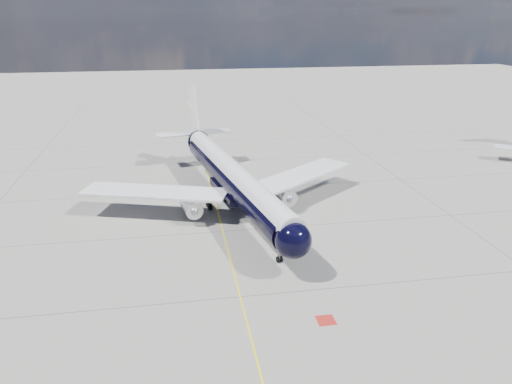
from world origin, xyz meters
TOP-DOWN VIEW (x-y plane):
  - ground at (0.00, 30.00)m, footprint 320.00×320.00m
  - taxiway_centerline at (0.00, 25.00)m, footprint 0.16×160.00m
  - red_marking at (6.80, -10.00)m, footprint 1.60×1.60m
  - main_airliner at (2.09, 18.33)m, footprint 38.81×47.73m

SIDE VIEW (x-z plane):
  - ground at x=0.00m, z-range 0.00..0.00m
  - taxiway_centerline at x=0.00m, z-range 0.00..0.01m
  - red_marking at x=6.80m, z-range 0.00..0.01m
  - main_airliner at x=2.09m, z-range -2.63..11.22m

